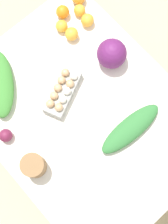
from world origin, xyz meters
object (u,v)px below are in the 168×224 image
Objects in this scene: cabbage_purple at (112,54)px; greens_bunch_kale at (130,129)px; egg_carton at (62,91)px; orange_4 at (72,34)px; beet_root at (6,136)px; orange_5 at (80,10)px; orange_1 at (63,12)px; orange_2 at (62,26)px; orange_3 at (87,20)px; paper_bag at (34,166)px; greens_bunch_beet_tops at (0,84)px.

cabbage_purple is 0.42m from greens_bunch_kale.
orange_4 is at bearing 16.24° from egg_carton.
orange_5 is (0.29, -0.77, -0.00)m from beet_root.
orange_1 is at bearing -20.76° from orange_4.
greens_bunch_kale is at bearing 151.44° from cabbage_purple.
orange_4 is (0.25, 0.07, -0.04)m from cabbage_purple.
orange_2 is 0.08m from orange_4.
cabbage_purple is 2.14× the size of orange_1.
beet_root is at bearing 153.14° from egg_carton.
orange_3 is at bearing 172.92° from orange_5.
orange_1 is at bearing 28.09° from orange_3.
orange_1 is (0.57, -0.68, -0.03)m from paper_bag.
cabbage_purple is 2.32× the size of beet_root.
orange_2 is (0.04, -0.48, -0.01)m from greens_bunch_beet_tops.
orange_5 is (0.31, -0.39, -0.01)m from egg_carton.
greens_bunch_beet_tops is at bearing 87.28° from orange_3.
greens_bunch_beet_tops is 0.61m from orange_3.
paper_bag is 0.34× the size of greens_bunch_beet_tops.
beet_root is 0.67m from orange_4.
orange_2 is at bearing 13.80° from cabbage_purple.
orange_1 reaches higher than greens_bunch_kale.
egg_carton is at bearing -92.50° from beet_root.
cabbage_purple is at bearing -29.02° from egg_carton.
orange_4 is (0.21, -0.64, 0.00)m from beet_root.
cabbage_purple is 0.63m from greens_bunch_beet_tops.
paper_bag is 1.74× the size of orange_3.
beet_root is (-0.24, 0.15, -0.01)m from greens_bunch_beet_tops.
greens_bunch_kale is (-0.39, -0.13, -0.01)m from egg_carton.
beet_root is 1.02× the size of orange_2.
cabbage_purple is at bearing 169.35° from orange_5.
greens_bunch_beet_tops reaches higher than orange_1.
orange_2 is (-0.06, 0.06, -0.00)m from orange_1.
orange_3 is at bearing 6.35° from egg_carton.
greens_bunch_kale is 0.74m from orange_5.
orange_3 is at bearing -92.72° from greens_bunch_beet_tops.
cabbage_purple is at bearing 168.27° from orange_3.
paper_bag is at bearing 129.96° from orange_1.
orange_2 is at bearing -50.61° from paper_bag.
cabbage_purple is at bearing -93.51° from beet_root.
paper_bag is 1.93× the size of orange_5.
beet_root is 0.77m from orange_1.
greens_bunch_beet_tops is 5.04× the size of orange_4.
egg_carton is 0.39m from orange_2.
paper_bag reaches higher than orange_4.
orange_2 is (0.30, -0.25, -0.01)m from egg_carton.
beet_root is at bearing 116.63° from orange_1.
orange_3 reaches higher than beet_root.
orange_4 is at bearing -55.55° from paper_bag.
orange_5 is at bearing -85.40° from greens_bunch_beet_tops.
paper_bag reaches higher than orange_5.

